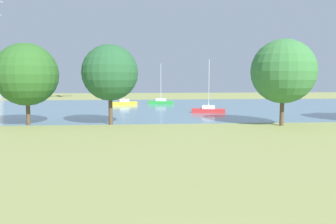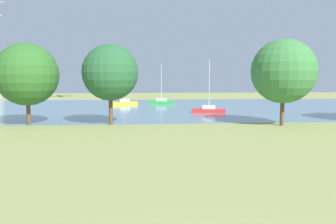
{
  "view_description": "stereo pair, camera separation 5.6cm",
  "coord_description": "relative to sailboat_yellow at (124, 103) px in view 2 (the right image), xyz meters",
  "views": [
    {
      "loc": [
        -2.47,
        -7.29,
        5.32
      ],
      "look_at": [
        -0.45,
        18.36,
        2.6
      ],
      "focal_mm": 36.04,
      "sensor_mm": 36.0,
      "label": 1
    },
    {
      "loc": [
        -2.42,
        -7.3,
        5.32
      ],
      "look_at": [
        -0.45,
        18.36,
        2.6
      ],
      "focal_mm": 36.04,
      "sensor_mm": 36.0,
      "label": 2
    }
  ],
  "objects": [
    {
      "name": "ground_plane",
      "position": [
        5.78,
        -33.65,
        -0.46
      ],
      "size": [
        160.0,
        160.0,
        0.0
      ],
      "primitive_type": "plane",
      "color": "#8C9351"
    },
    {
      "name": "water_surface",
      "position": [
        5.78,
        -5.65,
        -0.45
      ],
      "size": [
        140.0,
        40.0,
        0.02
      ],
      "primitive_type": "cube",
      "color": "slate",
      "rests_on": "ground"
    },
    {
      "name": "sailboat_yellow",
      "position": [
        0.0,
        0.0,
        0.0
      ],
      "size": [
        5.02,
        3.02,
        7.09
      ],
      "color": "yellow",
      "rests_on": "water_surface"
    },
    {
      "name": "sailboat_red",
      "position": [
        13.07,
        -14.59,
        0.01
      ],
      "size": [
        5.03,
        2.79,
        7.76
      ],
      "color": "red",
      "rests_on": "water_surface"
    },
    {
      "name": "sailboat_green",
      "position": [
        7.04,
        1.76,
        0.01
      ],
      "size": [
        5.03,
        3.01,
        7.74
      ],
      "color": "green",
      "rests_on": "water_surface"
    },
    {
      "name": "tree_west_near",
      "position": [
        -9.14,
        -25.04,
        5.06
      ],
      "size": [
        6.81,
        6.81,
        8.94
      ],
      "color": "brown",
      "rests_on": "ground"
    },
    {
      "name": "tree_west_far",
      "position": [
        -0.11,
        -25.55,
        5.27
      ],
      "size": [
        6.15,
        6.15,
        8.82
      ],
      "color": "brown",
      "rests_on": "ground"
    },
    {
      "name": "tree_east_far",
      "position": [
        18.48,
        -27.72,
        5.4
      ],
      "size": [
        6.9,
        6.9,
        9.32
      ],
      "color": "brown",
      "rests_on": "ground"
    }
  ]
}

